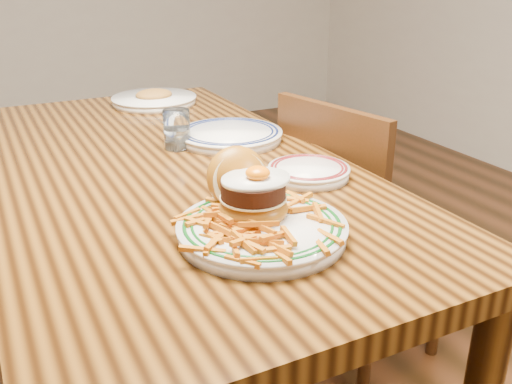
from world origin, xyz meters
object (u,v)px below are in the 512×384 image
chair_right (352,230)px  side_plate (309,171)px  table (165,196)px  main_plate (258,214)px

chair_right → side_plate: 0.46m
chair_right → table: bearing=-17.8°
chair_right → main_plate: bearing=25.3°
main_plate → side_plate: bearing=42.9°
main_plate → side_plate: 0.32m
chair_right → main_plate: (-0.53, -0.40, 0.33)m
chair_right → side_plate: size_ratio=4.53×
table → main_plate: (0.03, -0.46, 0.13)m
table → chair_right: 0.60m
chair_right → main_plate: main_plate is taller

